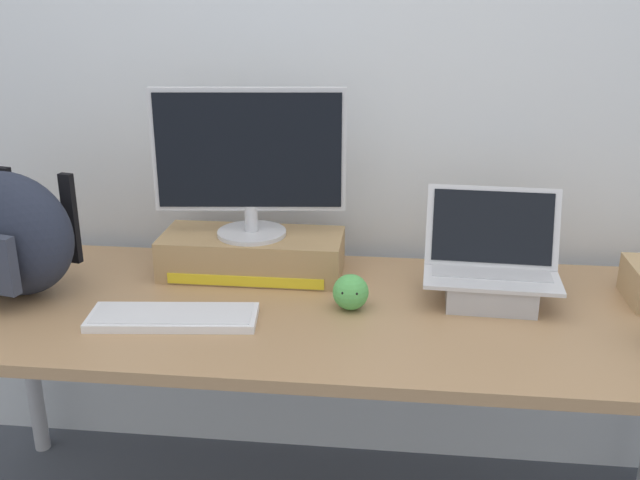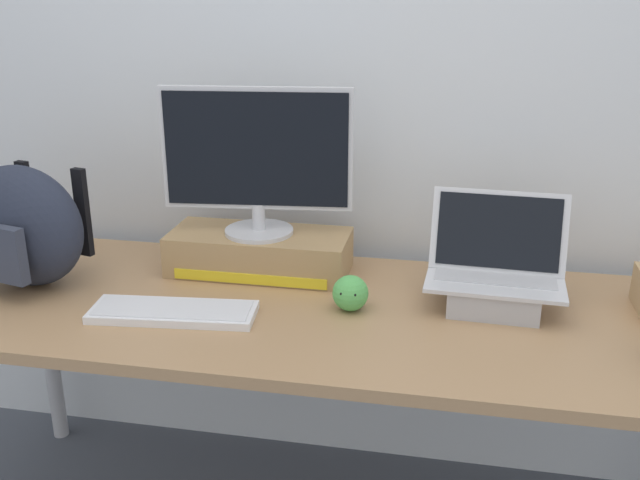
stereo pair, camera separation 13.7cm
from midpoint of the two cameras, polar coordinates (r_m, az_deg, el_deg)
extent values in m
cube|color=silver|center=(2.14, -0.46, 14.48)|extent=(7.00, 0.10, 2.60)
cube|color=#A87F56|center=(1.84, -2.13, -5.74)|extent=(2.08, 0.73, 0.03)
cylinder|color=#B2B2B7|center=(2.58, -23.28, -8.51)|extent=(0.05, 0.05, 0.69)
cube|color=#A88456|center=(2.04, -7.24, -1.13)|extent=(0.50, 0.21, 0.11)
cube|color=yellow|center=(1.96, -7.92, -3.26)|extent=(0.43, 0.00, 0.03)
cylinder|color=silver|center=(2.02, -7.32, 0.54)|extent=(0.19, 0.19, 0.01)
cylinder|color=silver|center=(2.00, -7.37, 1.69)|extent=(0.04, 0.04, 0.07)
cube|color=silver|center=(1.95, -7.61, 6.98)|extent=(0.51, 0.07, 0.33)
cube|color=black|center=(1.94, -7.66, 6.91)|extent=(0.49, 0.06, 0.31)
cube|color=#ADADB2|center=(1.89, 11.18, -3.83)|extent=(0.23, 0.21, 0.07)
cube|color=silver|center=(1.88, 11.26, -2.77)|extent=(0.35, 0.23, 0.01)
cube|color=#B7B7BC|center=(1.89, 11.26, -2.40)|extent=(0.30, 0.13, 0.00)
cube|color=silver|center=(1.91, 11.40, 0.97)|extent=(0.34, 0.09, 0.20)
cube|color=black|center=(1.91, 11.41, 0.97)|extent=(0.31, 0.07, 0.18)
cube|color=white|center=(1.81, -13.60, -5.97)|extent=(0.42, 0.18, 0.02)
cube|color=silver|center=(1.80, -13.63, -5.64)|extent=(0.39, 0.15, 0.00)
ellipsoid|color=#232838|center=(2.05, -24.93, 0.42)|extent=(0.40, 0.28, 0.33)
cube|color=black|center=(2.19, -24.86, 2.05)|extent=(0.04, 0.03, 0.25)
cube|color=black|center=(2.06, -20.81, 1.55)|extent=(0.04, 0.03, 0.25)
sphere|color=#56B256|center=(1.81, 0.28, -4.09)|extent=(0.09, 0.09, 0.09)
sphere|color=black|center=(1.78, -0.36, -4.23)|extent=(0.01, 0.01, 0.01)
sphere|color=black|center=(1.77, 0.65, -4.27)|extent=(0.01, 0.01, 0.01)
camera|label=1|loc=(0.07, -92.21, -0.80)|focal=40.77mm
camera|label=2|loc=(0.07, 87.79, 0.80)|focal=40.77mm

